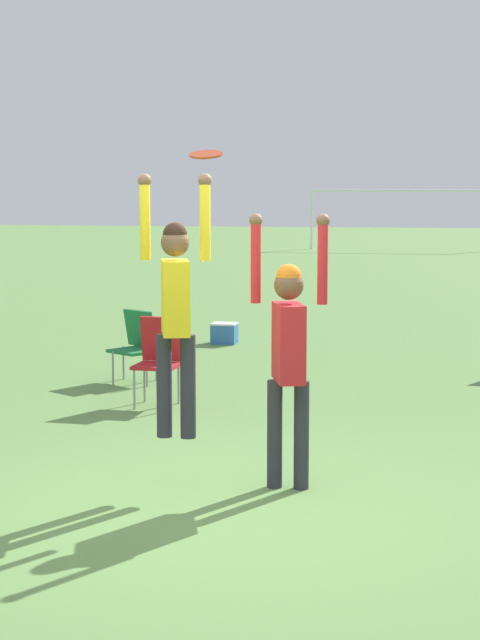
{
  "coord_description": "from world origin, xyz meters",
  "views": [
    {
      "loc": [
        1.66,
        -7.51,
        2.32
      ],
      "look_at": [
        0.04,
        0.75,
        1.3
      ],
      "focal_mm": 60.0,
      "sensor_mm": 36.0,
      "label": 1
    }
  ],
  "objects_px": {
    "camping_chair_0": "(137,341)",
    "frisbee": "(206,154)",
    "person_jumping": "(175,300)",
    "person_defending": "(289,344)",
    "camping_chair_2": "(159,354)",
    "cooler_box": "(224,333)"
  },
  "relations": [
    {
      "from": "frisbee",
      "to": "cooler_box",
      "type": "bearing_deg",
      "value": 100.91
    },
    {
      "from": "person_jumping",
      "to": "frisbee",
      "type": "distance_m",
      "value": 1.16
    },
    {
      "from": "person_jumping",
      "to": "camping_chair_2",
      "type": "relative_size",
      "value": 2.11
    },
    {
      "from": "person_jumping",
      "to": "camping_chair_2",
      "type": "bearing_deg",
      "value": 0.08
    },
    {
      "from": "cooler_box",
      "to": "camping_chair_2",
      "type": "bearing_deg",
      "value": -86.74
    },
    {
      "from": "person_defending",
      "to": "camping_chair_2",
      "type": "relative_size",
      "value": 2.24
    },
    {
      "from": "frisbee",
      "to": "camping_chair_2",
      "type": "distance_m",
      "value": 3.8
    },
    {
      "from": "camping_chair_2",
      "to": "cooler_box",
      "type": "xyz_separation_m",
      "value": [
        -0.27,
        4.71,
        -0.4
      ]
    },
    {
      "from": "person_defending",
      "to": "frisbee",
      "type": "relative_size",
      "value": 8.19
    },
    {
      "from": "camping_chair_0",
      "to": "person_defending",
      "type": "bearing_deg",
      "value": 153.08
    },
    {
      "from": "camping_chair_0",
      "to": "frisbee",
      "type": "bearing_deg",
      "value": 146.26
    },
    {
      "from": "person_jumping",
      "to": "cooler_box",
      "type": "xyz_separation_m",
      "value": [
        -1.3,
        7.96,
        -1.34
      ]
    },
    {
      "from": "camping_chair_0",
      "to": "camping_chair_2",
      "type": "xyz_separation_m",
      "value": [
        0.64,
        -1.32,
        0.07
      ]
    },
    {
      "from": "frisbee",
      "to": "camping_chair_2",
      "type": "height_order",
      "value": "frisbee"
    },
    {
      "from": "camping_chair_2",
      "to": "person_jumping",
      "type": "bearing_deg",
      "value": 109.99
    },
    {
      "from": "person_defending",
      "to": "camping_chair_0",
      "type": "bearing_deg",
      "value": -167.39
    },
    {
      "from": "camping_chair_0",
      "to": "camping_chair_2",
      "type": "distance_m",
      "value": 1.47
    },
    {
      "from": "person_jumping",
      "to": "cooler_box",
      "type": "distance_m",
      "value": 8.18
    },
    {
      "from": "camping_chair_0",
      "to": "cooler_box",
      "type": "bearing_deg",
      "value": -63.37
    },
    {
      "from": "person_defending",
      "to": "camping_chair_0",
      "type": "xyz_separation_m",
      "value": [
        -2.51,
        4.31,
        -0.65
      ]
    },
    {
      "from": "person_jumping",
      "to": "frisbee",
      "type": "bearing_deg",
      "value": -49.26
    },
    {
      "from": "frisbee",
      "to": "person_jumping",
      "type": "bearing_deg",
      "value": -121.68
    }
  ]
}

